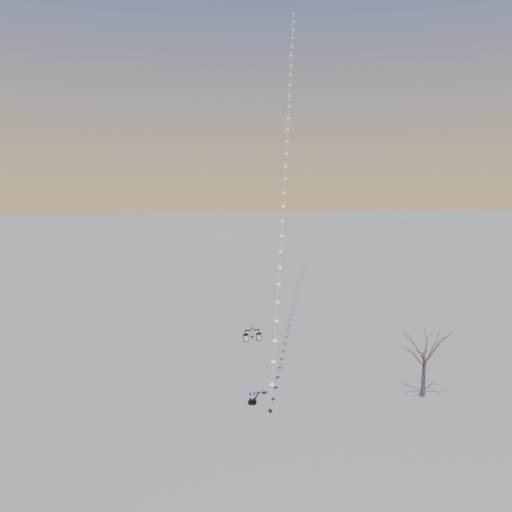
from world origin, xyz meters
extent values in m
plane|color=slate|center=(0.00, 0.00, 0.00)|extent=(300.00, 300.00, 0.00)
cylinder|color=black|center=(-1.72, 2.66, 0.07)|extent=(0.51, 0.51, 0.15)
cylinder|color=black|center=(-1.72, 2.66, 0.21)|extent=(0.37, 0.37, 0.13)
cylinder|color=silver|center=(-1.72, 2.66, 2.42)|extent=(0.12, 0.12, 4.29)
cylinder|color=black|center=(-1.72, 2.66, 4.07)|extent=(0.18, 0.18, 0.05)
cube|color=black|center=(-1.72, 2.66, 4.43)|extent=(0.87, 0.08, 0.05)
sphere|color=black|center=(-1.72, 2.66, 4.54)|extent=(0.13, 0.13, 0.13)
pyramid|color=black|center=(-2.10, 2.65, 4.29)|extent=(0.40, 0.40, 0.13)
cube|color=beige|center=(-2.10, 2.65, 4.01)|extent=(0.24, 0.24, 0.31)
cube|color=black|center=(-2.10, 2.65, 3.84)|extent=(0.27, 0.27, 0.04)
pyramid|color=black|center=(-1.34, 2.67, 4.29)|extent=(0.40, 0.40, 0.13)
cube|color=beige|center=(-1.34, 2.67, 4.01)|extent=(0.24, 0.24, 0.31)
cube|color=black|center=(-1.34, 2.67, 3.84)|extent=(0.27, 0.27, 0.04)
cone|color=#403229|center=(8.50, 1.50, 1.17)|extent=(0.28, 0.28, 2.35)
cylinder|color=black|center=(-0.95, 1.39, 0.09)|extent=(0.18, 0.18, 0.18)
cylinder|color=black|center=(-0.95, 1.39, 0.11)|extent=(0.03, 0.03, 0.22)
cone|color=#E35C17|center=(4.87, 19.77, 16.25)|extent=(0.07, 0.07, 0.25)
cylinder|color=white|center=(-0.95, 1.39, 0.54)|extent=(0.01, 0.01, 0.71)
camera|label=1|loc=(-7.16, -24.09, 13.10)|focal=35.03mm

